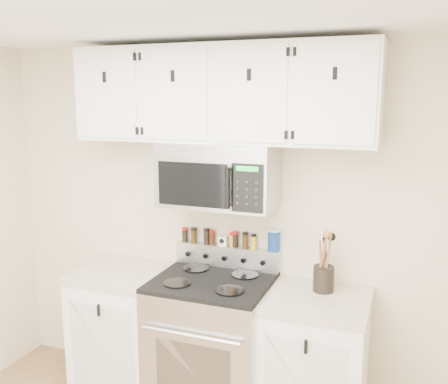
% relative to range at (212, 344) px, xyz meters
% --- Properties ---
extents(back_wall, '(3.50, 0.01, 2.50)m').
position_rel_range_xyz_m(back_wall, '(0.00, 0.32, 0.76)').
color(back_wall, beige).
rests_on(back_wall, floor).
extents(range, '(0.76, 0.65, 1.10)m').
position_rel_range_xyz_m(range, '(0.00, 0.00, 0.00)').
color(range, '#B7B7BA').
rests_on(range, floor).
extents(base_cabinet_left, '(0.64, 0.62, 0.92)m').
position_rel_range_xyz_m(base_cabinet_left, '(-0.69, 0.02, -0.03)').
color(base_cabinet_left, white).
rests_on(base_cabinet_left, floor).
extents(base_cabinet_right, '(0.64, 0.62, 0.92)m').
position_rel_range_xyz_m(base_cabinet_right, '(0.69, 0.02, -0.03)').
color(base_cabinet_right, white).
rests_on(base_cabinet_right, floor).
extents(microwave, '(0.76, 0.44, 0.42)m').
position_rel_range_xyz_m(microwave, '(0.00, 0.13, 1.14)').
color(microwave, '#9E9EA3').
rests_on(microwave, back_wall).
extents(upper_cabinets, '(2.00, 0.35, 0.62)m').
position_rel_range_xyz_m(upper_cabinets, '(-0.00, 0.15, 1.66)').
color(upper_cabinets, white).
rests_on(upper_cabinets, back_wall).
extents(utensil_crock, '(0.13, 0.13, 0.38)m').
position_rel_range_xyz_m(utensil_crock, '(0.71, 0.14, 0.53)').
color(utensil_crock, black).
rests_on(utensil_crock, base_cabinet_right).
extents(kitchen_timer, '(0.06, 0.06, 0.07)m').
position_rel_range_xyz_m(kitchen_timer, '(-0.03, 0.28, 0.65)').
color(kitchen_timer, white).
rests_on(kitchen_timer, range).
extents(salt_canister, '(0.08, 0.08, 0.15)m').
position_rel_range_xyz_m(salt_canister, '(0.34, 0.28, 0.69)').
color(salt_canister, navy).
rests_on(salt_canister, range).
extents(spice_jar_0, '(0.04, 0.04, 0.10)m').
position_rel_range_xyz_m(spice_jar_0, '(-0.33, 0.28, 0.66)').
color(spice_jar_0, black).
rests_on(spice_jar_0, range).
extents(spice_jar_1, '(0.04, 0.04, 0.11)m').
position_rel_range_xyz_m(spice_jar_1, '(-0.25, 0.28, 0.67)').
color(spice_jar_1, '#39240D').
rests_on(spice_jar_1, range).
extents(spice_jar_2, '(0.04, 0.04, 0.11)m').
position_rel_range_xyz_m(spice_jar_2, '(-0.16, 0.28, 0.67)').
color(spice_jar_2, black).
rests_on(spice_jar_2, range).
extents(spice_jar_3, '(0.04, 0.04, 0.10)m').
position_rel_range_xyz_m(spice_jar_3, '(-0.11, 0.28, 0.67)').
color(spice_jar_3, '#3C1D0E').
rests_on(spice_jar_3, range).
extents(spice_jar_4, '(0.04, 0.04, 0.10)m').
position_rel_range_xyz_m(spice_jar_4, '(0.04, 0.28, 0.66)').
color(spice_jar_4, orange).
rests_on(spice_jar_4, range).
extents(spice_jar_5, '(0.05, 0.05, 0.11)m').
position_rel_range_xyz_m(spice_jar_5, '(0.06, 0.28, 0.67)').
color(spice_jar_5, black).
rests_on(spice_jar_5, range).
extents(spice_jar_6, '(0.04, 0.04, 0.11)m').
position_rel_range_xyz_m(spice_jar_6, '(0.13, 0.28, 0.67)').
color(spice_jar_6, '#3B260E').
rests_on(spice_jar_6, range).
extents(spice_jar_7, '(0.04, 0.04, 0.10)m').
position_rel_range_xyz_m(spice_jar_7, '(0.20, 0.28, 0.67)').
color(spice_jar_7, gold).
rests_on(spice_jar_7, range).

